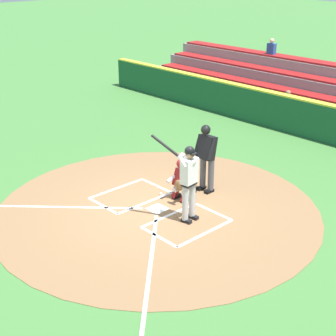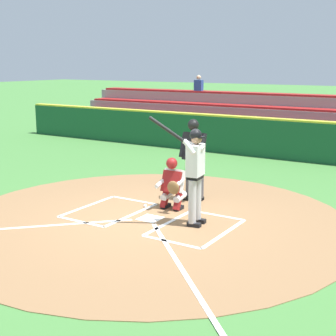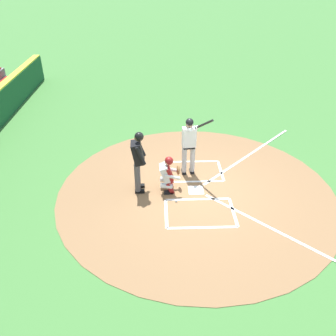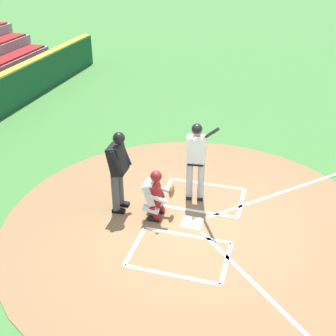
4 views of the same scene
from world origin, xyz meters
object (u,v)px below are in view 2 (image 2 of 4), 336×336
Objects in this scene: catcher at (173,183)px; plate_umpire at (194,154)px; batter at (195,170)px; baseball at (145,206)px.

catcher is 0.97m from plate_umpire.
batter is 1.87m from baseball.
catcher reaches higher than baseball.
batter reaches higher than baseball.
catcher is 0.61× the size of plate_umpire.
baseball is at bearing -17.30° from batter.
baseball is (1.47, -0.46, -1.06)m from batter.
plate_umpire is at bearing -60.66° from batter.
plate_umpire reaches higher than catcher.
plate_umpire is (0.84, -1.50, -0.02)m from batter.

